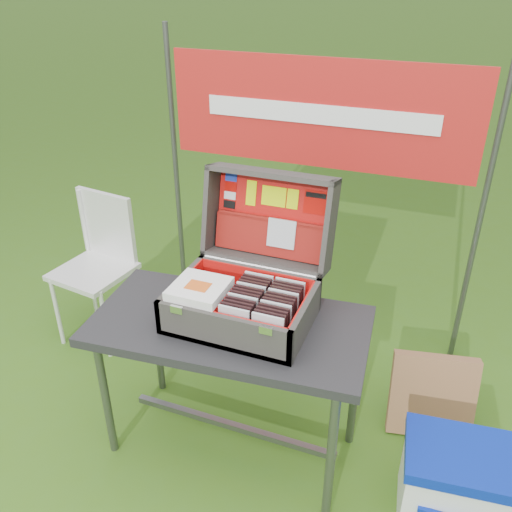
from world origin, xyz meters
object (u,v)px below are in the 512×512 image
at_px(chair, 93,273).
at_px(cardboard_box, 432,396).
at_px(suitcase, 246,259).
at_px(cooler, 455,485).
at_px(table, 231,387).

bearing_deg(chair, cardboard_box, 5.92).
height_order(suitcase, cooler, suitcase).
distance_m(cooler, cardboard_box, 0.47).
distance_m(table, cardboard_box, 0.95).
xyz_separation_m(table, cooler, (0.96, -0.02, -0.17)).
height_order(chair, cardboard_box, chair).
relative_size(cooler, chair, 0.49).
bearing_deg(chair, table, -17.09).
distance_m(table, chair, 1.18).
bearing_deg(cooler, cardboard_box, 99.67).
xyz_separation_m(chair, cardboard_box, (1.90, -0.07, -0.22)).
xyz_separation_m(table, suitcase, (0.04, 0.08, 0.61)).
distance_m(suitcase, cooler, 1.20).
xyz_separation_m(suitcase, cardboard_box, (0.79, 0.35, -0.76)).
bearing_deg(chair, suitcase, -12.53).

